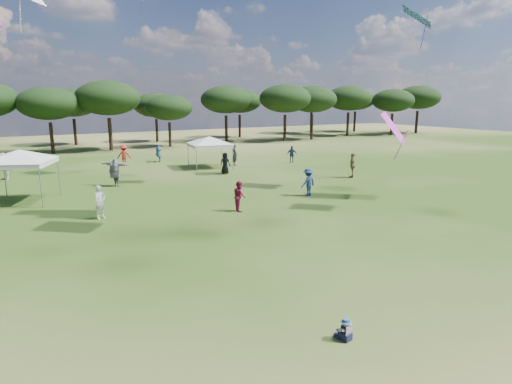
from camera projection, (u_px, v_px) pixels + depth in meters
ground at (440, 379)px, 8.67m from camera, size 140.00×140.00×0.00m
tree_line at (94, 100)px, 48.52m from camera, size 108.78×17.63×7.77m
tent_left at (18, 152)px, 23.09m from camera, size 5.87×5.87×3.19m
tent_right at (209, 138)px, 35.06m from camera, size 6.31×6.31×2.88m
toddler at (345, 330)px, 10.04m from camera, size 0.39×0.42×0.54m
festival_crowd at (126, 171)px, 28.52m from camera, size 28.35×20.43×1.91m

